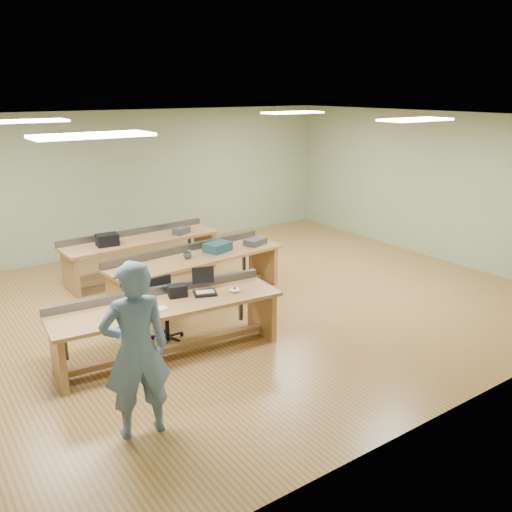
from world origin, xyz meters
name	(u,v)px	position (x,y,z in m)	size (l,w,h in m)	color
floor	(227,305)	(0.00, 0.00, 0.00)	(10.00, 10.00, 0.00)	#9E743C
ceiling	(224,118)	(0.00, 0.00, 3.00)	(10.00, 10.00, 0.00)	silver
wall_back	(128,182)	(0.00, 4.00, 1.50)	(10.00, 0.04, 3.00)	gray
wall_front	(438,292)	(0.00, -4.00, 1.50)	(10.00, 0.04, 3.00)	gray
wall_right	(431,185)	(5.00, 0.00, 1.50)	(0.04, 8.00, 3.00)	gray
fluor_panels	(224,120)	(0.00, 0.00, 2.97)	(6.20, 3.50, 0.03)	white
workbench_front	(167,316)	(-1.55, -1.01, 0.56)	(3.09, 1.08, 0.86)	#AA7B47
workbench_mid	(196,266)	(-0.24, 0.59, 0.56)	(3.17, 1.12, 0.86)	#AA7B47
workbench_back	(141,248)	(-0.55, 2.14, 0.56)	(2.98, 0.93, 0.86)	#AA7B47
person	(136,350)	(-2.55, -2.41, 0.94)	(0.69, 0.45, 1.88)	#647FA3
laptop_base	(205,293)	(-0.99, -1.04, 0.77)	(0.30, 0.25, 0.03)	black
laptop_screen	(203,275)	(-0.95, -0.93, 0.99)	(0.30, 0.01, 0.24)	black
keyboard	(152,311)	(-1.84, -1.20, 0.76)	(0.41, 0.14, 0.02)	silver
trackball_mouse	(235,290)	(-0.61, -1.20, 0.78)	(0.13, 0.16, 0.07)	white
camera_bag	(178,291)	(-1.34, -0.91, 0.83)	(0.24, 0.16, 0.17)	black
task_chair	(165,317)	(-1.37, -0.55, 0.33)	(0.52, 0.52, 0.89)	black
parts_bin_teal	(218,247)	(0.20, 0.61, 0.83)	(0.43, 0.32, 0.15)	#164049
parts_bin_grey	(255,242)	(0.97, 0.58, 0.80)	(0.39, 0.25, 0.11)	#363739
mug	(187,256)	(-0.43, 0.52, 0.80)	(0.14, 0.14, 0.11)	#363739
drinks_can	(189,254)	(-0.36, 0.60, 0.81)	(0.06, 0.06, 0.11)	silver
storage_box_back	(107,240)	(-1.23, 2.02, 0.86)	(0.37, 0.26, 0.21)	black
tray_back	(181,231)	(0.23, 2.01, 0.81)	(0.30, 0.22, 0.12)	#363739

